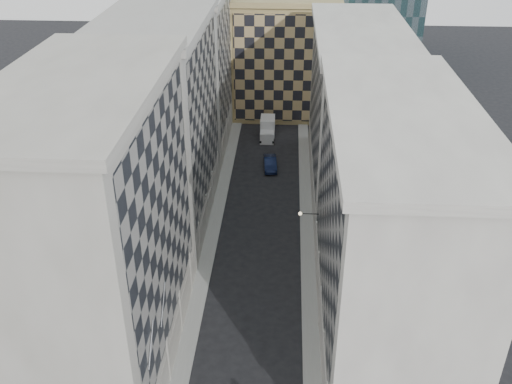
% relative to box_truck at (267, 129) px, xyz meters
% --- Properties ---
extents(sidewalk_west, '(1.50, 100.00, 0.15)m').
position_rel_box_truck_xyz_m(sidewalk_west, '(-5.05, -26.06, -1.18)').
color(sidewalk_west, gray).
rests_on(sidewalk_west, ground).
extents(sidewalk_east, '(1.50, 100.00, 0.15)m').
position_rel_box_truck_xyz_m(sidewalk_east, '(5.45, -26.06, -1.18)').
color(sidewalk_east, gray).
rests_on(sidewalk_east, ground).
extents(bldg_left_a, '(10.80, 22.80, 23.70)m').
position_rel_box_truck_xyz_m(bldg_left_a, '(-10.68, -45.06, 10.57)').
color(bldg_left_a, gray).
rests_on(bldg_left_a, ground).
extents(bldg_left_b, '(10.80, 22.80, 22.70)m').
position_rel_box_truck_xyz_m(bldg_left_b, '(-10.68, -23.06, 10.07)').
color(bldg_left_b, '#9A978F').
rests_on(bldg_left_b, ground).
extents(bldg_left_c, '(10.80, 22.80, 21.70)m').
position_rel_box_truck_xyz_m(bldg_left_c, '(-10.68, -1.06, 9.57)').
color(bldg_left_c, gray).
rests_on(bldg_left_c, ground).
extents(bldg_right_a, '(10.80, 26.80, 20.70)m').
position_rel_box_truck_xyz_m(bldg_right_a, '(11.08, -41.06, 9.07)').
color(bldg_right_a, '#A8A29A').
rests_on(bldg_right_a, ground).
extents(bldg_right_b, '(10.80, 28.80, 19.70)m').
position_rel_box_truck_xyz_m(bldg_right_b, '(11.10, -14.06, 8.59)').
color(bldg_right_b, '#A8A29A').
rests_on(bldg_right_b, ground).
extents(tan_block, '(16.80, 14.80, 18.80)m').
position_rel_box_truck_xyz_m(tan_block, '(2.20, 11.84, 8.18)').
color(tan_block, '#9F8554').
rests_on(tan_block, ground).
extents(flagpoles_left, '(0.10, 6.33, 2.33)m').
position_rel_box_truck_xyz_m(flagpoles_left, '(-5.70, -50.06, 6.74)').
color(flagpoles_left, gray).
rests_on(flagpoles_left, ground).
extents(bracket_lamp, '(1.98, 0.36, 0.36)m').
position_rel_box_truck_xyz_m(bracket_lamp, '(4.58, -32.06, 4.94)').
color(bracket_lamp, black).
rests_on(bracket_lamp, ground).
extents(box_truck, '(2.17, 5.27, 2.88)m').
position_rel_box_truck_xyz_m(box_truck, '(0.00, 0.00, 0.00)').
color(box_truck, silver).
rests_on(box_truck, ground).
extents(dark_car, '(2.05, 4.84, 1.56)m').
position_rel_box_truck_xyz_m(dark_car, '(0.79, -10.46, -0.48)').
color(dark_car, '#0E1736').
rests_on(dark_car, ground).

